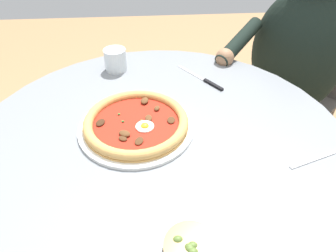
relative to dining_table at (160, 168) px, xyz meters
The scene contains 8 objects.
dining_table is the anchor object (origin of this frame).
pizza_on_plate 0.16m from the dining_table, 33.26° to the right, with size 0.33×0.33×0.04m.
water_glass 0.44m from the dining_table, 70.38° to the right, with size 0.08×0.08×0.08m.
steak_knife 0.35m from the dining_table, 123.36° to the right, with size 0.14×0.18×0.01m.
olive_pan 0.37m from the dining_table, 97.26° to the left, with size 0.10×0.13×0.05m.
fork_utensil 0.43m from the dining_table, 163.78° to the left, with size 0.16×0.06×0.00m.
diner_person 0.78m from the dining_table, 140.09° to the right, with size 0.59×0.44×1.16m.
cafe_chair_diner 0.92m from the dining_table, 140.22° to the right, with size 0.54×0.54×0.85m.
Camera 1 is at (0.02, 0.62, 1.30)m, focal length 32.41 mm.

